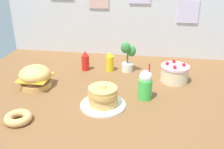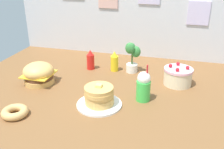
{
  "view_description": "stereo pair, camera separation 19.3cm",
  "coord_description": "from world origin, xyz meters",
  "px_view_note": "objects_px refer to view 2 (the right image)",
  "views": [
    {
      "loc": [
        0.32,
        -1.6,
        0.91
      ],
      "look_at": [
        0.04,
        0.14,
        0.13
      ],
      "focal_mm": 40.91,
      "sensor_mm": 36.0,
      "label": 1
    },
    {
      "loc": [
        0.51,
        -1.56,
        0.91
      ],
      "look_at": [
        0.04,
        0.14,
        0.13
      ],
      "focal_mm": 40.91,
      "sensor_mm": 36.0,
      "label": 2
    }
  ],
  "objects_px": {
    "layer_cake": "(178,76)",
    "ketchup_bottle": "(91,60)",
    "mustard_bottle": "(114,62)",
    "pancake_stack": "(99,97)",
    "donut_pink_glaze": "(15,112)",
    "potted_plant": "(132,56)",
    "burger": "(39,74)",
    "cream_soda_cup": "(143,86)"
  },
  "relations": [
    {
      "from": "ketchup_bottle",
      "to": "donut_pink_glaze",
      "type": "height_order",
      "value": "ketchup_bottle"
    },
    {
      "from": "layer_cake",
      "to": "mustard_bottle",
      "type": "distance_m",
      "value": 0.58
    },
    {
      "from": "pancake_stack",
      "to": "ketchup_bottle",
      "type": "relative_size",
      "value": 1.7
    },
    {
      "from": "burger",
      "to": "ketchup_bottle",
      "type": "xyz_separation_m",
      "value": [
        0.3,
        0.39,
        0.0
      ]
    },
    {
      "from": "ketchup_bottle",
      "to": "mustard_bottle",
      "type": "relative_size",
      "value": 1.0
    },
    {
      "from": "cream_soda_cup",
      "to": "mustard_bottle",
      "type": "bearing_deg",
      "value": 125.55
    },
    {
      "from": "burger",
      "to": "ketchup_bottle",
      "type": "relative_size",
      "value": 1.33
    },
    {
      "from": "pancake_stack",
      "to": "cream_soda_cup",
      "type": "xyz_separation_m",
      "value": [
        0.28,
        0.15,
        0.04
      ]
    },
    {
      "from": "burger",
      "to": "ketchup_bottle",
      "type": "distance_m",
      "value": 0.5
    },
    {
      "from": "layer_cake",
      "to": "ketchup_bottle",
      "type": "height_order",
      "value": "ketchup_bottle"
    },
    {
      "from": "mustard_bottle",
      "to": "ketchup_bottle",
      "type": "bearing_deg",
      "value": -175.01
    },
    {
      "from": "donut_pink_glaze",
      "to": "potted_plant",
      "type": "relative_size",
      "value": 0.61
    },
    {
      "from": "burger",
      "to": "cream_soda_cup",
      "type": "distance_m",
      "value": 0.86
    },
    {
      "from": "layer_cake",
      "to": "cream_soda_cup",
      "type": "relative_size",
      "value": 0.83
    },
    {
      "from": "pancake_stack",
      "to": "burger",
      "type": "bearing_deg",
      "value": 160.13
    },
    {
      "from": "ketchup_bottle",
      "to": "potted_plant",
      "type": "relative_size",
      "value": 0.66
    },
    {
      "from": "ketchup_bottle",
      "to": "donut_pink_glaze",
      "type": "xyz_separation_m",
      "value": [
        -0.21,
        -0.87,
        -0.06
      ]
    },
    {
      "from": "pancake_stack",
      "to": "donut_pink_glaze",
      "type": "bearing_deg",
      "value": -151.06
    },
    {
      "from": "ketchup_bottle",
      "to": "burger",
      "type": "bearing_deg",
      "value": -127.59
    },
    {
      "from": "burger",
      "to": "pancake_stack",
      "type": "bearing_deg",
      "value": -19.87
    },
    {
      "from": "layer_cake",
      "to": "cream_soda_cup",
      "type": "xyz_separation_m",
      "value": [
        -0.23,
        -0.33,
        0.04
      ]
    },
    {
      "from": "pancake_stack",
      "to": "layer_cake",
      "type": "bearing_deg",
      "value": 43.64
    },
    {
      "from": "burger",
      "to": "mustard_bottle",
      "type": "bearing_deg",
      "value": 38.19
    },
    {
      "from": "ketchup_bottle",
      "to": "mustard_bottle",
      "type": "distance_m",
      "value": 0.22
    },
    {
      "from": "ketchup_bottle",
      "to": "cream_soda_cup",
      "type": "distance_m",
      "value": 0.72
    },
    {
      "from": "layer_cake",
      "to": "ketchup_bottle",
      "type": "xyz_separation_m",
      "value": [
        -0.79,
        0.12,
        0.01
      ]
    },
    {
      "from": "cream_soda_cup",
      "to": "potted_plant",
      "type": "relative_size",
      "value": 0.98
    },
    {
      "from": "burger",
      "to": "potted_plant",
      "type": "relative_size",
      "value": 0.87
    },
    {
      "from": "mustard_bottle",
      "to": "pancake_stack",
      "type": "bearing_deg",
      "value": -84.83
    },
    {
      "from": "cream_soda_cup",
      "to": "donut_pink_glaze",
      "type": "relative_size",
      "value": 1.61
    },
    {
      "from": "pancake_stack",
      "to": "cream_soda_cup",
      "type": "distance_m",
      "value": 0.32
    },
    {
      "from": "layer_cake",
      "to": "cream_soda_cup",
      "type": "distance_m",
      "value": 0.4
    },
    {
      "from": "mustard_bottle",
      "to": "burger",
      "type": "bearing_deg",
      "value": -141.81
    },
    {
      "from": "burger",
      "to": "pancake_stack",
      "type": "height_order",
      "value": "burger"
    },
    {
      "from": "burger",
      "to": "mustard_bottle",
      "type": "height_order",
      "value": "mustard_bottle"
    },
    {
      "from": "cream_soda_cup",
      "to": "potted_plant",
      "type": "bearing_deg",
      "value": 110.21
    },
    {
      "from": "mustard_bottle",
      "to": "potted_plant",
      "type": "distance_m",
      "value": 0.17
    },
    {
      "from": "pancake_stack",
      "to": "mustard_bottle",
      "type": "relative_size",
      "value": 1.7
    },
    {
      "from": "potted_plant",
      "to": "burger",
      "type": "bearing_deg",
      "value": -147.99
    },
    {
      "from": "ketchup_bottle",
      "to": "layer_cake",
      "type": "bearing_deg",
      "value": -8.72
    },
    {
      "from": "donut_pink_glaze",
      "to": "potted_plant",
      "type": "distance_m",
      "value": 1.09
    },
    {
      "from": "burger",
      "to": "mustard_bottle",
      "type": "distance_m",
      "value": 0.67
    }
  ]
}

